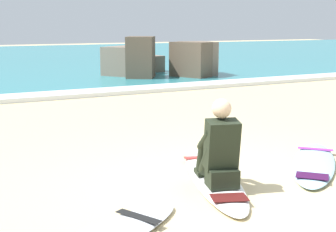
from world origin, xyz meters
The scene contains 6 objects.
ground_plane centered at (0.00, 0.00, 0.00)m, with size 80.00×80.00×0.00m, color #CCB584.
breaking_foam centered at (0.00, 7.51, 0.06)m, with size 80.00×0.90×0.11m, color white.
surfboard_main centered at (-0.07, 0.33, 0.04)m, with size 1.38×2.50×0.08m.
surfer_seated centered at (-0.20, 0.01, 0.44)m, with size 0.52×0.76×0.95m.
surfboard_spare_far centered at (1.38, 0.19, 0.04)m, with size 1.89×1.83×0.08m.
rock_outcrop_distant centered at (4.16, 10.25, 0.57)m, with size 3.59×3.48×1.41m.
Camera 1 is at (-3.02, -4.14, 1.79)m, focal length 50.73 mm.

